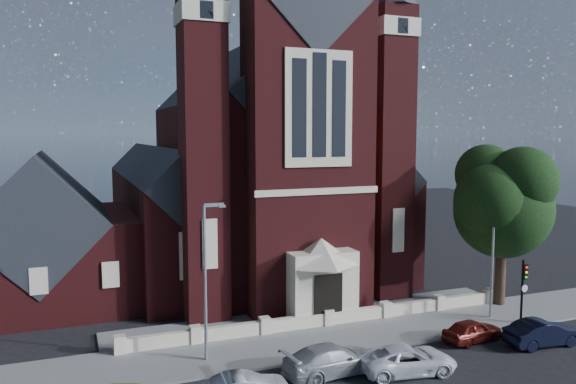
# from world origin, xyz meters

# --- Properties ---
(ground) EXTENTS (120.00, 120.00, 0.00)m
(ground) POSITION_xyz_m (0.00, 15.00, 0.00)
(ground) COLOR black
(ground) RESTS_ON ground
(pavement_strip) EXTENTS (60.00, 5.00, 0.12)m
(pavement_strip) POSITION_xyz_m (0.00, 4.50, 0.00)
(pavement_strip) COLOR gray
(pavement_strip) RESTS_ON ground
(forecourt_paving) EXTENTS (26.00, 3.00, 0.14)m
(forecourt_paving) POSITION_xyz_m (0.00, 8.50, 0.00)
(forecourt_paving) COLOR gray
(forecourt_paving) RESTS_ON ground
(forecourt_wall) EXTENTS (24.00, 0.40, 0.90)m
(forecourt_wall) POSITION_xyz_m (0.00, 6.50, 0.00)
(forecourt_wall) COLOR beige
(forecourt_wall) RESTS_ON ground
(church) EXTENTS (20.01, 34.90, 29.20)m
(church) POSITION_xyz_m (-0.00, 22.94, 8.19)
(church) COLOR #4B1415
(church) RESTS_ON ground
(parish_hall) EXTENTS (12.00, 12.20, 10.24)m
(parish_hall) POSITION_xyz_m (-16.00, 18.00, 4.01)
(parish_hall) COLOR #4B1415
(parish_hall) RESTS_ON ground
(street_tree) EXTENTS (6.40, 6.60, 10.70)m
(street_tree) POSITION_xyz_m (12.60, 5.71, 6.96)
(street_tree) COLOR black
(street_tree) RESTS_ON ground
(street_lamp_left) EXTENTS (1.16, 0.22, 8.09)m
(street_lamp_left) POSITION_xyz_m (-7.91, 4.00, 4.60)
(street_lamp_left) COLOR gray
(street_lamp_left) RESTS_ON ground
(street_lamp_right) EXTENTS (1.16, 0.22, 8.09)m
(street_lamp_right) POSITION_xyz_m (10.09, 4.00, 4.60)
(street_lamp_right) COLOR gray
(street_lamp_right) RESTS_ON ground
(traffic_signal) EXTENTS (0.28, 0.42, 4.00)m
(traffic_signal) POSITION_xyz_m (11.00, 2.43, 2.58)
(traffic_signal) COLOR black
(traffic_signal) RESTS_ON ground
(car_silver_b) EXTENTS (5.17, 2.58, 1.44)m
(car_silver_b) POSITION_xyz_m (-2.70, 0.37, 0.72)
(car_silver_b) COLOR #9EA2A6
(car_silver_b) RESTS_ON ground
(car_white_suv) EXTENTS (5.03, 2.88, 1.32)m
(car_white_suv) POSITION_xyz_m (0.74, -0.85, 0.66)
(car_white_suv) COLOR white
(car_white_suv) RESTS_ON ground
(car_dark_red) EXTENTS (3.81, 1.96, 1.24)m
(car_dark_red) POSITION_xyz_m (6.44, 1.37, 0.62)
(car_dark_red) COLOR #5F1610
(car_dark_red) RESTS_ON ground
(car_navy) EXTENTS (4.39, 1.80, 1.42)m
(car_navy) POSITION_xyz_m (9.61, -0.55, 0.71)
(car_navy) COLOR black
(car_navy) RESTS_ON ground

